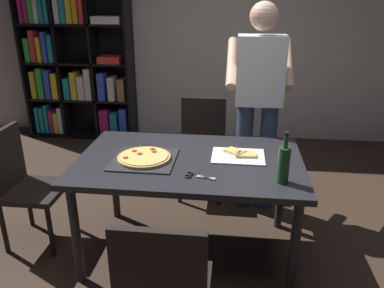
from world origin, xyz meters
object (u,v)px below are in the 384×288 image
object	(u,v)px
dining_table	(189,169)
bookshelf	(76,66)
chair_near_camera	(164,288)
pepperoni_pizza_on_tray	(144,158)
person_serving_pizza	(259,98)
wine_bottle	(284,164)
chair_left_end	(22,180)
chair_far_side	(202,141)
kitchen_scissors	(195,176)

from	to	relation	value
dining_table	bookshelf	size ratio (longest dim) A/B	0.78
chair_near_camera	pepperoni_pizza_on_tray	world-z (taller)	chair_near_camera
pepperoni_pizza_on_tray	dining_table	bearing A→B (deg)	10.62
person_serving_pizza	wine_bottle	size ratio (longest dim) A/B	5.54
dining_table	chair_left_end	xyz separation A→B (m)	(-1.25, 0.00, -0.16)
pepperoni_pizza_on_tray	chair_far_side	bearing A→B (deg)	73.63
chair_near_camera	bookshelf	xyz separation A→B (m)	(-1.77, 3.34, 0.43)
chair_near_camera	chair_left_end	world-z (taller)	same
person_serving_pizza	dining_table	bearing A→B (deg)	-122.85
chair_near_camera	chair_left_end	bearing A→B (deg)	142.24
person_serving_pizza	kitchen_scissors	world-z (taller)	person_serving_pizza
dining_table	pepperoni_pizza_on_tray	world-z (taller)	pepperoni_pizza_on_tray
kitchen_scissors	wine_bottle	bearing A→B (deg)	-1.25
chair_left_end	kitchen_scissors	xyz separation A→B (m)	(1.32, -0.27, 0.24)
chair_left_end	person_serving_pizza	bearing A→B (deg)	23.35
chair_near_camera	dining_table	bearing A→B (deg)	90.00
wine_bottle	pepperoni_pizza_on_tray	bearing A→B (deg)	166.00
kitchen_scissors	pepperoni_pizza_on_tray	bearing A→B (deg)	150.25
pepperoni_pizza_on_tray	wine_bottle	size ratio (longest dim) A/B	1.33
dining_table	chair_left_end	distance (m)	1.26
pepperoni_pizza_on_tray	kitchen_scissors	size ratio (longest dim) A/B	2.11
chair_left_end	wine_bottle	world-z (taller)	wine_bottle
dining_table	pepperoni_pizza_on_tray	xyz separation A→B (m)	(-0.30, -0.06, 0.09)
dining_table	chair_left_end	world-z (taller)	chair_left_end
chair_far_side	chair_left_end	bearing A→B (deg)	-142.24
chair_far_side	chair_left_end	distance (m)	1.58
wine_bottle	chair_far_side	bearing A→B (deg)	115.38
chair_near_camera	bookshelf	size ratio (longest dim) A/B	0.46
dining_table	person_serving_pizza	size ratio (longest dim) A/B	0.87
dining_table	chair_far_side	world-z (taller)	chair_far_side
dining_table	person_serving_pizza	xyz separation A→B (m)	(0.48, 0.75, 0.32)
chair_left_end	pepperoni_pizza_on_tray	bearing A→B (deg)	-3.40
pepperoni_pizza_on_tray	wine_bottle	bearing A→B (deg)	-14.00
chair_left_end	person_serving_pizza	xyz separation A→B (m)	(1.73, 0.75, 0.49)
pepperoni_pizza_on_tray	kitchen_scissors	bearing A→B (deg)	-29.75
chair_left_end	chair_near_camera	bearing A→B (deg)	-37.76
bookshelf	person_serving_pizza	distance (m)	2.78
chair_left_end	wine_bottle	xyz separation A→B (m)	(1.84, -0.28, 0.36)
chair_left_end	wine_bottle	size ratio (longest dim) A/B	2.85
dining_table	pepperoni_pizza_on_tray	bearing A→B (deg)	-169.38
dining_table	bookshelf	xyz separation A→B (m)	(-1.77, 2.37, 0.26)
kitchen_scissors	chair_near_camera	bearing A→B (deg)	-95.59
dining_table	kitchen_scissors	bearing A→B (deg)	-75.63
pepperoni_pizza_on_tray	person_serving_pizza	bearing A→B (deg)	45.74
wine_bottle	kitchen_scissors	distance (m)	0.54
chair_near_camera	pepperoni_pizza_on_tray	xyz separation A→B (m)	(-0.30, 0.91, 0.25)
chair_near_camera	wine_bottle	world-z (taller)	wine_bottle
chair_far_side	person_serving_pizza	size ratio (longest dim) A/B	0.51
dining_table	kitchen_scissors	xyz separation A→B (m)	(0.07, -0.27, 0.08)
chair_left_end	person_serving_pizza	distance (m)	1.95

